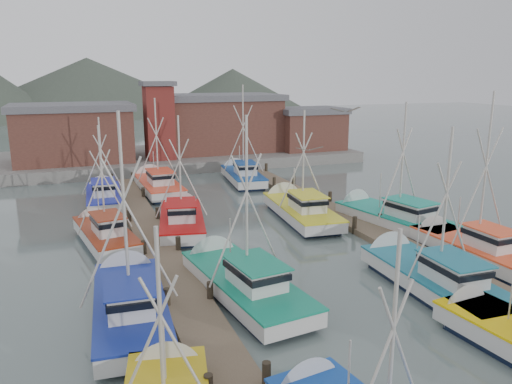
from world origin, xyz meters
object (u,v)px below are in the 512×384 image
object	(u,v)px
lookout_tower	(159,120)
boat_12	(157,184)
boat_4	(240,281)
boat_8	(182,219)

from	to	relation	value
lookout_tower	boat_12	distance (m)	12.10
lookout_tower	boat_12	bearing A→B (deg)	-102.08
lookout_tower	boat_4	bearing A→B (deg)	-93.81
lookout_tower	boat_8	xyz separation A→B (m)	(-2.61, -22.59, -4.87)
lookout_tower	boat_8	bearing A→B (deg)	-96.60
boat_8	lookout_tower	bearing A→B (deg)	94.68
boat_4	boat_12	xyz separation A→B (m)	(-0.04, 23.41, -0.00)
boat_4	boat_12	bearing A→B (deg)	82.82
boat_12	boat_8	bearing A→B (deg)	-93.39
lookout_tower	boat_4	xyz separation A→B (m)	(-2.28, -34.24, -4.87)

